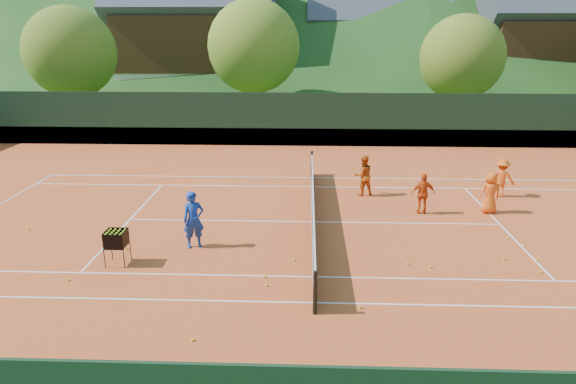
{
  "coord_description": "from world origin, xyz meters",
  "views": [
    {
      "loc": [
        -0.23,
        -16.6,
        6.43
      ],
      "look_at": [
        -0.86,
        0.0,
        1.1
      ],
      "focal_mm": 32.0,
      "sensor_mm": 36.0,
      "label": 1
    }
  ],
  "objects_px": {
    "student_c": "(490,193)",
    "ball_hopper": "(116,239)",
    "coach": "(194,220)",
    "student_a": "(363,175)",
    "student_d": "(502,178)",
    "chalet_right": "(544,42)",
    "student_b": "(423,194)",
    "chalet_mid": "(374,44)",
    "chalet_left": "(197,37)",
    "tennis_net": "(313,208)"
  },
  "relations": [
    {
      "from": "student_d",
      "to": "coach",
      "type": "bearing_deg",
      "value": 45.78
    },
    {
      "from": "student_c",
      "to": "chalet_right",
      "type": "height_order",
      "value": "chalet_right"
    },
    {
      "from": "student_b",
      "to": "chalet_mid",
      "type": "bearing_deg",
      "value": -99.48
    },
    {
      "from": "ball_hopper",
      "to": "chalet_mid",
      "type": "distance_m",
      "value": 39.48
    },
    {
      "from": "student_b",
      "to": "tennis_net",
      "type": "distance_m",
      "value": 4.09
    },
    {
      "from": "student_c",
      "to": "ball_hopper",
      "type": "bearing_deg",
      "value": 11.92
    },
    {
      "from": "tennis_net",
      "to": "chalet_mid",
      "type": "height_order",
      "value": "chalet_mid"
    },
    {
      "from": "student_d",
      "to": "chalet_right",
      "type": "distance_m",
      "value": 29.99
    },
    {
      "from": "student_a",
      "to": "ball_hopper",
      "type": "xyz_separation_m",
      "value": [
        -7.57,
        -6.61,
        -0.07
      ]
    },
    {
      "from": "coach",
      "to": "chalet_right",
      "type": "relative_size",
      "value": 0.15
    },
    {
      "from": "student_d",
      "to": "chalet_mid",
      "type": "relative_size",
      "value": 0.12
    },
    {
      "from": "student_b",
      "to": "chalet_mid",
      "type": "xyz_separation_m",
      "value": [
        2.05,
        32.99,
        4.22
      ]
    },
    {
      "from": "chalet_mid",
      "to": "chalet_right",
      "type": "bearing_deg",
      "value": -15.95
    },
    {
      "from": "chalet_left",
      "to": "chalet_mid",
      "type": "xyz_separation_m",
      "value": [
        16.0,
        4.0,
        -0.66
      ]
    },
    {
      "from": "chalet_right",
      "to": "student_b",
      "type": "bearing_deg",
      "value": -118.97
    },
    {
      "from": "student_b",
      "to": "student_d",
      "type": "height_order",
      "value": "student_d"
    },
    {
      "from": "student_a",
      "to": "ball_hopper",
      "type": "bearing_deg",
      "value": 23.19
    },
    {
      "from": "coach",
      "to": "student_a",
      "type": "xyz_separation_m",
      "value": [
        5.65,
        5.34,
        -0.07
      ]
    },
    {
      "from": "ball_hopper",
      "to": "chalet_left",
      "type": "xyz_separation_m",
      "value": [
        -4.45,
        33.51,
        4.88
      ]
    },
    {
      "from": "student_a",
      "to": "chalet_right",
      "type": "height_order",
      "value": "chalet_right"
    },
    {
      "from": "student_c",
      "to": "student_d",
      "type": "bearing_deg",
      "value": -129.02
    },
    {
      "from": "tennis_net",
      "to": "ball_hopper",
      "type": "distance_m",
      "value": 6.57
    },
    {
      "from": "student_b",
      "to": "student_c",
      "type": "xyz_separation_m",
      "value": [
        2.43,
        0.17,
        0.01
      ]
    },
    {
      "from": "student_c",
      "to": "chalet_left",
      "type": "bearing_deg",
      "value": -69.96
    },
    {
      "from": "student_b",
      "to": "student_d",
      "type": "xyz_separation_m",
      "value": [
        3.52,
        2.11,
        0.01
      ]
    },
    {
      "from": "student_a",
      "to": "chalet_left",
      "type": "bearing_deg",
      "value": -83.85
    },
    {
      "from": "student_d",
      "to": "chalet_left",
      "type": "xyz_separation_m",
      "value": [
        -17.47,
        26.87,
        4.87
      ]
    },
    {
      "from": "coach",
      "to": "student_b",
      "type": "relative_size",
      "value": 1.18
    },
    {
      "from": "ball_hopper",
      "to": "student_d",
      "type": "bearing_deg",
      "value": 27.01
    },
    {
      "from": "student_c",
      "to": "chalet_mid",
      "type": "xyz_separation_m",
      "value": [
        -0.38,
        32.81,
        4.21
      ]
    },
    {
      "from": "student_d",
      "to": "ball_hopper",
      "type": "relative_size",
      "value": 1.52
    },
    {
      "from": "coach",
      "to": "student_a",
      "type": "height_order",
      "value": "coach"
    },
    {
      "from": "chalet_left",
      "to": "chalet_mid",
      "type": "bearing_deg",
      "value": 14.04
    },
    {
      "from": "student_b",
      "to": "chalet_right",
      "type": "relative_size",
      "value": 0.13
    },
    {
      "from": "ball_hopper",
      "to": "chalet_left",
      "type": "height_order",
      "value": "chalet_left"
    },
    {
      "from": "student_a",
      "to": "chalet_left",
      "type": "height_order",
      "value": "chalet_left"
    },
    {
      "from": "chalet_left",
      "to": "chalet_mid",
      "type": "relative_size",
      "value": 1.09
    },
    {
      "from": "student_b",
      "to": "chalet_right",
      "type": "height_order",
      "value": "chalet_right"
    },
    {
      "from": "student_d",
      "to": "student_c",
      "type": "bearing_deg",
      "value": 80.5
    },
    {
      "from": "student_a",
      "to": "student_b",
      "type": "bearing_deg",
      "value": 114.89
    },
    {
      "from": "student_a",
      "to": "ball_hopper",
      "type": "distance_m",
      "value": 10.05
    },
    {
      "from": "student_c",
      "to": "tennis_net",
      "type": "height_order",
      "value": "student_c"
    },
    {
      "from": "tennis_net",
      "to": "student_c",
      "type": "bearing_deg",
      "value": 10.55
    },
    {
      "from": "student_c",
      "to": "chalet_mid",
      "type": "distance_m",
      "value": 33.08
    },
    {
      "from": "student_c",
      "to": "ball_hopper",
      "type": "distance_m",
      "value": 12.82
    },
    {
      "from": "chalet_left",
      "to": "student_c",
      "type": "bearing_deg",
      "value": -60.39
    },
    {
      "from": "chalet_mid",
      "to": "coach",
      "type": "bearing_deg",
      "value": -104.87
    },
    {
      "from": "student_a",
      "to": "chalet_left",
      "type": "distance_m",
      "value": 29.85
    },
    {
      "from": "coach",
      "to": "chalet_right",
      "type": "height_order",
      "value": "chalet_right"
    },
    {
      "from": "student_a",
      "to": "student_b",
      "type": "relative_size",
      "value": 1.09
    }
  ]
}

